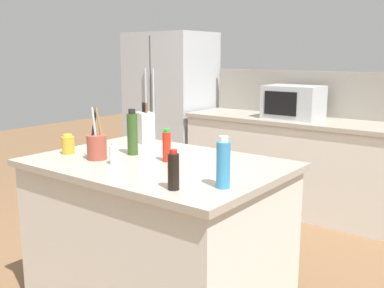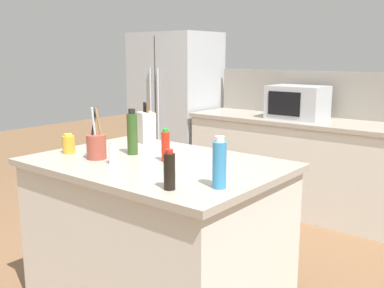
# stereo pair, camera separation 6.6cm
# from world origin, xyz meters

# --- Properties ---
(back_counter_run) EXTENTS (3.11, 0.66, 0.94)m
(back_counter_run) POSITION_xyz_m (0.30, 2.20, 0.47)
(back_counter_run) COLOR beige
(back_counter_run) RESTS_ON ground_plane
(wall_backsplash) EXTENTS (3.07, 0.03, 0.46)m
(wall_backsplash) POSITION_xyz_m (0.30, 2.52, 1.17)
(wall_backsplash) COLOR gray
(wall_backsplash) RESTS_ON back_counter_run
(kitchen_island) EXTENTS (1.51, 1.04, 0.94)m
(kitchen_island) POSITION_xyz_m (0.00, 0.00, 0.47)
(kitchen_island) COLOR beige
(kitchen_island) RESTS_ON ground_plane
(refrigerator) EXTENTS (0.96, 0.75, 1.82)m
(refrigerator) POSITION_xyz_m (-1.78, 2.25, 0.91)
(refrigerator) COLOR #ADB2B7
(refrigerator) RESTS_ON ground_plane
(microwave) EXTENTS (0.54, 0.39, 0.33)m
(microwave) POSITION_xyz_m (-0.14, 2.20, 1.10)
(microwave) COLOR #ADB2B7
(microwave) RESTS_ON back_counter_run
(knife_block) EXTENTS (0.16, 0.15, 0.29)m
(knife_block) POSITION_xyz_m (-0.45, 0.39, 1.05)
(knife_block) COLOR beige
(knife_block) RESTS_ON kitchen_island
(utensil_crock) EXTENTS (0.12, 0.12, 0.32)m
(utensil_crock) POSITION_xyz_m (-0.33, -0.18, 1.02)
(utensil_crock) COLOR brown
(utensil_crock) RESTS_ON kitchen_island
(salt_shaker) EXTENTS (0.05, 0.05, 0.13)m
(salt_shaker) POSITION_xyz_m (-0.15, -0.20, 1.00)
(salt_shaker) COLOR silver
(salt_shaker) RESTS_ON kitchen_island
(honey_jar) EXTENTS (0.08, 0.08, 0.13)m
(honey_jar) POSITION_xyz_m (-0.59, -0.19, 1.00)
(honey_jar) COLOR gold
(honey_jar) RESTS_ON kitchen_island
(dish_soap_bottle) EXTENTS (0.07, 0.07, 0.25)m
(dish_soap_bottle) POSITION_xyz_m (0.62, -0.21, 1.06)
(dish_soap_bottle) COLOR #3384BC
(dish_soap_bottle) RESTS_ON kitchen_island
(hot_sauce_bottle) EXTENTS (0.05, 0.05, 0.20)m
(hot_sauce_bottle) POSITION_xyz_m (0.05, 0.03, 1.03)
(hot_sauce_bottle) COLOR red
(hot_sauce_bottle) RESTS_ON kitchen_island
(soy_sauce_bottle) EXTENTS (0.06, 0.06, 0.20)m
(soy_sauce_bottle) POSITION_xyz_m (0.45, -0.38, 1.03)
(soy_sauce_bottle) COLOR black
(soy_sauce_bottle) RESTS_ON kitchen_island
(olive_oil_bottle) EXTENTS (0.07, 0.07, 0.29)m
(olive_oil_bottle) POSITION_xyz_m (-0.24, 0.05, 1.08)
(olive_oil_bottle) COLOR #2D4C1E
(olive_oil_bottle) RESTS_ON kitchen_island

